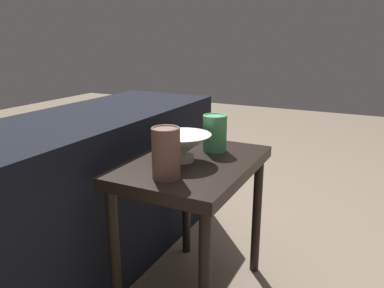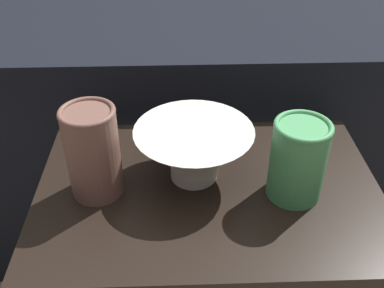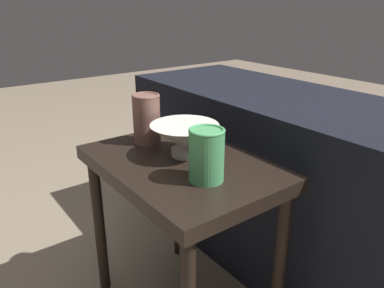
# 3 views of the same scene
# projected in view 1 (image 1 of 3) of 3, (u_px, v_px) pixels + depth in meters

# --- Properties ---
(table) EXTENTS (0.58, 0.39, 0.54)m
(table) POSITION_uv_depth(u_px,v_px,m) (193.00, 182.00, 1.31)
(table) COLOR black
(table) RESTS_ON ground_plane
(couch_backdrop) EXTENTS (1.39, 0.50, 0.65)m
(couch_backdrop) POSITION_uv_depth(u_px,v_px,m) (88.00, 192.00, 1.56)
(couch_backdrop) COLOR black
(couch_backdrop) RESTS_ON ground_plane
(bowl) EXTENTS (0.20, 0.20, 0.09)m
(bowl) POSITION_uv_depth(u_px,v_px,m) (182.00, 145.00, 1.26)
(bowl) COLOR silver
(bowl) RESTS_ON table
(vase_textured_left) EXTENTS (0.09, 0.09, 0.16)m
(vase_textured_left) POSITION_uv_depth(u_px,v_px,m) (166.00, 152.00, 1.11)
(vase_textured_left) COLOR brown
(vase_textured_left) RESTS_ON table
(vase_colorful_right) EXTENTS (0.09, 0.09, 0.14)m
(vase_colorful_right) POSITION_uv_depth(u_px,v_px,m) (215.00, 132.00, 1.38)
(vase_colorful_right) COLOR #47995B
(vase_colorful_right) RESTS_ON table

